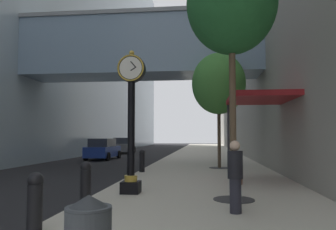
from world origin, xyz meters
The scene contains 15 objects.
ground_plane centered at (0.00, 27.00, 0.00)m, with size 110.00×110.00×0.00m, color black.
sidewalk_right centered at (3.30, 30.00, 0.07)m, with size 6.60×80.00×0.14m, color beige.
building_block_left centered at (-12.29, 29.91, 15.62)m, with size 23.78×80.00×31.36m.
building_block_right centered at (11.10, 30.00, 13.77)m, with size 9.00×80.00×27.55m.
street_clock centered at (1.02, 7.94, 2.52)m, with size 0.84×0.55×4.34m.
bollard_nearest centered at (0.24, 3.72, 0.70)m, with size 0.28×0.28×1.07m.
bollard_second centered at (0.24, 6.24, 0.70)m, with size 0.28×0.28×1.07m.
bollard_fourth centered at (0.24, 11.29, 0.70)m, with size 0.28×0.28×1.07m.
bollard_fifth centered at (0.24, 13.81, 0.70)m, with size 0.28×0.28×1.07m.
street_tree_near centered at (4.00, 7.23, 5.52)m, with size 2.51×2.51×6.85m.
street_tree_mid_near centered at (4.00, 16.16, 4.68)m, with size 2.90×2.90×6.23m.
pedestrian_walking centered at (3.91, 5.67, 0.98)m, with size 0.43×0.51×1.61m.
storefront_awning centered at (5.36, 11.44, 3.28)m, with size 2.40×3.60×3.30m.
car_blue_near centered at (-4.80, 23.74, 0.80)m, with size 2.02×4.27×1.65m.
car_grey_mid centered at (-5.53, 33.34, 0.81)m, with size 2.02×4.28×1.67m.
Camera 1 is at (3.24, -1.95, 1.85)m, focal length 35.58 mm.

